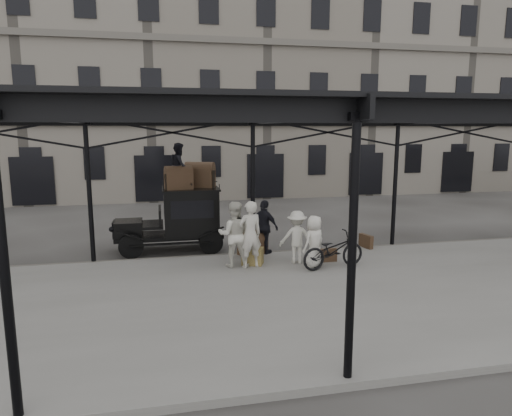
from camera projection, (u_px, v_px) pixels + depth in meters
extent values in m
plane|color=#383533|center=(267.00, 275.00, 13.12)|extent=(120.00, 120.00, 0.00)
cube|color=slate|center=(285.00, 298.00, 11.18)|extent=(28.00, 8.00, 0.15)
cylinder|color=black|center=(253.00, 192.00, 14.68)|extent=(0.14, 0.14, 4.30)
cylinder|color=black|center=(352.00, 259.00, 7.16)|extent=(0.14, 0.14, 4.30)
cube|color=black|center=(253.00, 119.00, 14.28)|extent=(22.00, 0.10, 0.45)
cube|color=black|center=(357.00, 108.00, 6.76)|extent=(22.00, 0.10, 0.45)
cube|color=black|center=(284.00, 108.00, 10.68)|extent=(22.50, 9.00, 0.08)
cube|color=silver|center=(284.00, 105.00, 10.67)|extent=(18.00, 7.00, 0.04)
cube|color=slate|center=(203.00, 84.00, 29.27)|extent=(64.00, 8.00, 14.00)
cylinder|color=black|center=(131.00, 247.00, 14.74)|extent=(0.80, 0.10, 0.80)
cylinder|color=black|center=(133.00, 237.00, 16.13)|extent=(0.80, 0.10, 0.80)
cylinder|color=black|center=(211.00, 243.00, 15.27)|extent=(0.80, 0.10, 0.80)
cylinder|color=black|center=(207.00, 233.00, 16.66)|extent=(0.80, 0.10, 0.80)
cube|color=black|center=(170.00, 235.00, 15.66)|extent=(3.60, 1.25, 0.12)
cube|color=black|center=(129.00, 229.00, 15.34)|extent=(0.90, 1.00, 0.55)
cube|color=black|center=(114.00, 229.00, 15.24)|extent=(0.06, 0.70, 0.55)
cube|color=black|center=(153.00, 225.00, 15.48)|extent=(0.70, 1.30, 0.10)
cube|color=black|center=(191.00, 212.00, 15.68)|extent=(1.80, 1.45, 1.55)
cube|color=black|center=(192.00, 210.00, 14.94)|extent=(1.40, 0.02, 0.60)
cube|color=black|center=(190.00, 189.00, 15.54)|extent=(1.90, 1.55, 0.06)
imported|color=beige|center=(250.00, 234.00, 13.26)|extent=(0.81, 0.62, 1.97)
imported|color=beige|center=(234.00, 234.00, 13.35)|extent=(1.05, 0.87, 1.94)
imported|color=silver|center=(314.00, 242.00, 13.26)|extent=(0.90, 0.80, 1.55)
imported|color=black|center=(265.00, 227.00, 14.75)|extent=(1.00, 1.06, 1.76)
imported|color=beige|center=(297.00, 237.00, 13.71)|extent=(1.12, 0.76, 1.60)
imported|color=black|center=(333.00, 250.00, 13.26)|extent=(2.12, 1.12, 1.06)
imported|color=black|center=(179.00, 166.00, 15.23)|extent=(0.65, 0.80, 1.53)
cube|color=olive|center=(253.00, 256.00, 13.66)|extent=(0.73, 0.65, 0.50)
cube|color=#453120|center=(366.00, 241.00, 15.59)|extent=(0.29, 0.62, 0.45)
cube|color=#453120|center=(327.00, 255.00, 13.93)|extent=(0.60, 0.16, 0.40)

